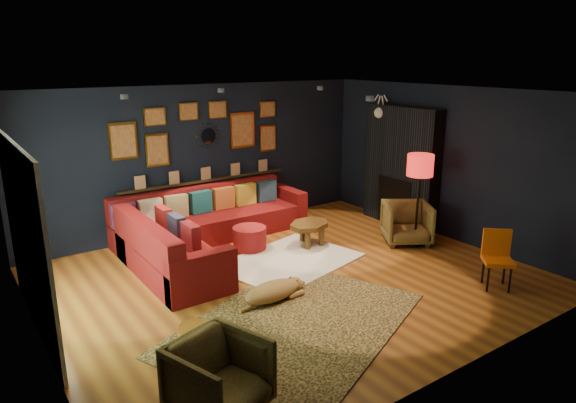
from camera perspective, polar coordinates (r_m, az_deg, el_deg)
floor at (r=7.40m, az=0.47°, el=-8.59°), size 6.50×6.50×0.00m
room_walls at (r=6.90m, az=0.50°, el=3.55°), size 6.50×6.50×6.50m
sectional at (r=8.46m, az=-10.07°, el=-3.28°), size 3.41×2.69×0.86m
ledge at (r=9.31m, az=-9.11°, el=2.35°), size 3.20×0.12×0.04m
gallery_wall at (r=9.17m, az=-9.53°, el=7.78°), size 3.15×0.04×1.02m
sunburst_mirror at (r=9.24m, az=-8.87°, el=7.19°), size 0.47×0.16×0.47m
fireplace at (r=9.69m, az=12.43°, el=3.33°), size 0.31×1.60×2.20m
deer_head at (r=9.90m, az=10.84°, el=9.73°), size 0.50×0.28×0.45m
sliding_door at (r=6.44m, az=-27.04°, el=-3.70°), size 0.06×2.80×2.20m
ceiling_spots at (r=7.42m, az=-3.14°, el=11.95°), size 3.30×2.50×0.06m
shag_rug at (r=7.97m, az=0.16°, el=-6.64°), size 2.32×1.91×0.03m
leopard_rug at (r=6.25m, az=0.88°, el=-13.40°), size 3.62×3.19×0.02m
coffee_table at (r=8.51m, az=2.43°, el=-2.85°), size 0.91×0.78×0.38m
pouf at (r=8.41m, az=-4.29°, el=-4.04°), size 0.55×0.55×0.36m
armchair_left at (r=4.78m, az=-7.68°, el=-18.46°), size 0.92×0.89×0.76m
armchair_right at (r=8.88m, az=13.08°, el=-2.13°), size 1.00×0.99×0.77m
gold_stool at (r=5.48m, az=-10.11°, el=-15.62°), size 0.36×0.36×0.45m
orange_chair at (r=7.57m, az=22.22°, el=-5.44°), size 0.53×0.53×0.80m
floor_lamp at (r=8.59m, az=14.46°, el=3.45°), size 0.43×0.43×1.54m
dog at (r=6.69m, az=-1.74°, el=-9.55°), size 1.14×0.61×0.35m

